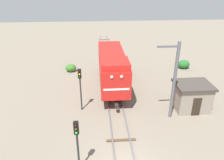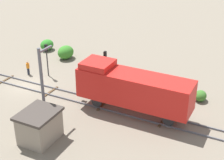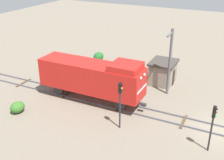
{
  "view_description": "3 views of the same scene",
  "coord_description": "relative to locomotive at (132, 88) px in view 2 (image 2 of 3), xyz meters",
  "views": [
    {
      "loc": [
        -1.81,
        -10.67,
        11.98
      ],
      "look_at": [
        -0.17,
        10.71,
        1.94
      ],
      "focal_mm": 35.0,
      "sensor_mm": 36.0,
      "label": 1
    },
    {
      "loc": [
        26.34,
        23.91,
        17.74
      ],
      "look_at": [
        -0.83,
        10.22,
        2.63
      ],
      "focal_mm": 55.0,
      "sensor_mm": 36.0,
      "label": 2
    },
    {
      "loc": [
        -22.59,
        -0.64,
        14.17
      ],
      "look_at": [
        0.61,
        10.85,
        2.48
      ],
      "focal_mm": 45.0,
      "sensor_mm": 36.0,
      "label": 3
    }
  ],
  "objects": [
    {
      "name": "ground_plane",
      "position": [
        0.0,
        -12.76,
        -2.77
      ],
      "size": [
        115.18,
        115.18,
        0.0
      ],
      "primitive_type": "plane",
      "color": "#756B5B"
    },
    {
      "name": "railway_track",
      "position": [
        0.0,
        -12.76,
        -2.7
      ],
      "size": [
        2.4,
        76.79,
        0.16
      ],
      "color": "#595960",
      "rests_on": "ground"
    },
    {
      "name": "locomotive",
      "position": [
        0.0,
        0.0,
        0.0
      ],
      "size": [
        2.9,
        11.6,
        4.6
      ],
      "color": "red",
      "rests_on": "railway_track"
    },
    {
      "name": "traffic_signal_near",
      "position": [
        -3.2,
        -12.25,
        -0.01
      ],
      "size": [
        0.32,
        0.34,
        3.96
      ],
      "color": "#262628",
      "rests_on": "ground"
    },
    {
      "name": "traffic_signal_mid",
      "position": [
        -3.4,
        -4.67,
        0.27
      ],
      "size": [
        0.32,
        0.34,
        4.39
      ],
      "color": "#262628",
      "rests_on": "ground"
    },
    {
      "name": "worker_near_track",
      "position": [
        -2.4,
        -14.57,
        -1.78
      ],
      "size": [
        0.38,
        0.38,
        1.7
      ],
      "rotation": [
        0.0,
        0.0,
        0.39
      ],
      "color": "#262B38",
      "rests_on": "ground"
    },
    {
      "name": "catenary_mast",
      "position": [
        4.93,
        -6.55,
        1.13
      ],
      "size": [
        1.94,
        0.28,
        7.32
      ],
      "color": "#595960",
      "rests_on": "ground"
    },
    {
      "name": "relay_hut",
      "position": [
        7.5,
        -5.22,
        -1.38
      ],
      "size": [
        3.5,
        2.9,
        2.74
      ],
      "color": "gray",
      "rests_on": "ground"
    },
    {
      "name": "bush_near",
      "position": [
        -5.4,
        5.37,
        -2.23
      ],
      "size": [
        1.51,
        1.23,
        1.1
      ],
      "primitive_type": "ellipsoid",
      "color": "#366B26",
      "rests_on": "ground"
    },
    {
      "name": "bush_mid",
      "position": [
        -8.61,
        -13.34,
        -1.9
      ],
      "size": [
        2.39,
        1.96,
        1.74
      ],
      "primitive_type": "ellipsoid",
      "color": "#357B26",
      "rests_on": "ground"
    },
    {
      "name": "bush_back",
      "position": [
        -10.0,
        -17.42,
        -2.02
      ],
      "size": [
        2.07,
        1.69,
        1.5
      ],
      "primitive_type": "ellipsoid",
      "color": "#2D7B26",
      "rests_on": "ground"
    }
  ]
}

